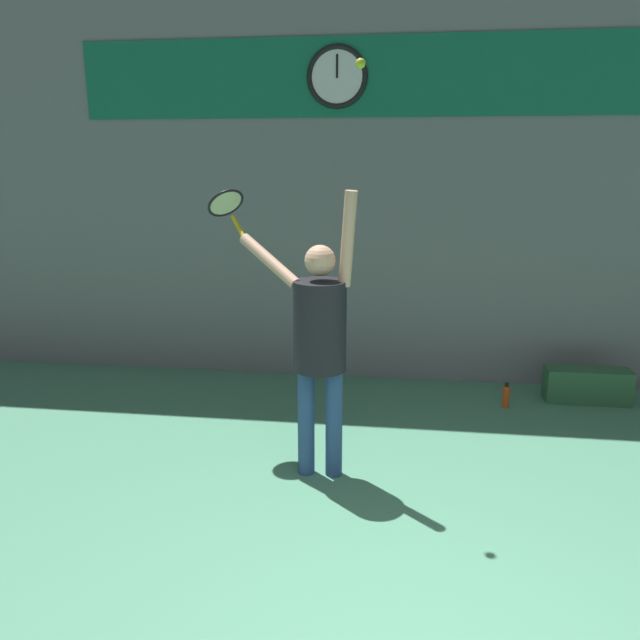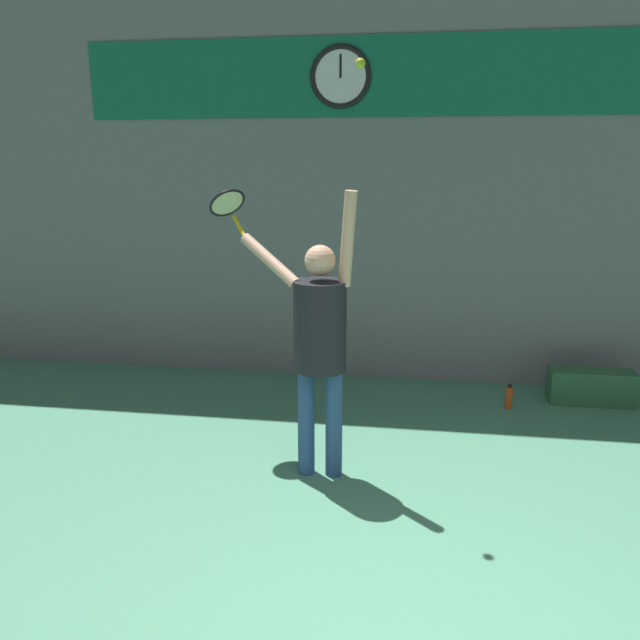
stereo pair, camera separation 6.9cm
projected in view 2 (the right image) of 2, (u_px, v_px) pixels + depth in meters
back_wall at (427, 150)px, 6.46m from camera, size 18.00×0.10×5.00m
sponsor_banner at (430, 75)px, 6.22m from camera, size 7.23×0.02×0.79m
scoreboard_clock at (341, 77)px, 6.33m from camera, size 0.63×0.06×0.63m
tennis_player at (319, 335)px, 4.64m from camera, size 0.99×0.64×2.19m
tennis_racket at (228, 205)px, 5.08m from camera, size 0.41×0.40×0.39m
tennis_ball at (360, 63)px, 4.06m from camera, size 0.07×0.07×0.07m
water_bottle at (509, 397)px, 6.18m from camera, size 0.07×0.07×0.25m
equipment_bag at (591, 387)px, 6.30m from camera, size 0.83×0.27×0.35m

